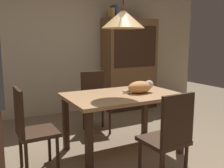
{
  "coord_description": "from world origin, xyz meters",
  "views": [
    {
      "loc": [
        -1.47,
        -2.12,
        1.39
      ],
      "look_at": [
        0.03,
        0.73,
        0.85
      ],
      "focal_mm": 40.29,
      "sensor_mm": 36.0,
      "label": 1
    }
  ],
  "objects_px": {
    "dining_table": "(123,102)",
    "book_blue_wide": "(114,12)",
    "hutch_bookcase": "(130,66)",
    "chair_left_side": "(30,127)",
    "cat_sleeping": "(141,87)",
    "chair_near_front": "(169,135)",
    "pendant_lamp": "(123,19)",
    "book_yellow_short": "(111,13)",
    "chair_far_back": "(95,99)"
  },
  "relations": [
    {
      "from": "chair_near_front",
      "to": "chair_left_side",
      "type": "bearing_deg",
      "value": 142.29
    },
    {
      "from": "book_yellow_short",
      "to": "book_blue_wide",
      "type": "distance_m",
      "value": 0.07
    },
    {
      "from": "book_blue_wide",
      "to": "chair_near_front",
      "type": "bearing_deg",
      "value": -107.51
    },
    {
      "from": "chair_near_front",
      "to": "book_blue_wide",
      "type": "height_order",
      "value": "book_blue_wide"
    },
    {
      "from": "cat_sleeping",
      "to": "hutch_bookcase",
      "type": "distance_m",
      "value": 2.07
    },
    {
      "from": "dining_table",
      "to": "book_yellow_short",
      "type": "relative_size",
      "value": 7.0
    },
    {
      "from": "pendant_lamp",
      "to": "book_yellow_short",
      "type": "height_order",
      "value": "pendant_lamp"
    },
    {
      "from": "chair_near_front",
      "to": "book_yellow_short",
      "type": "bearing_deg",
      "value": 73.77
    },
    {
      "from": "chair_left_side",
      "to": "chair_near_front",
      "type": "distance_m",
      "value": 1.43
    },
    {
      "from": "hutch_bookcase",
      "to": "book_yellow_short",
      "type": "distance_m",
      "value": 1.13
    },
    {
      "from": "chair_left_side",
      "to": "chair_far_back",
      "type": "height_order",
      "value": "same"
    },
    {
      "from": "pendant_lamp",
      "to": "book_blue_wide",
      "type": "height_order",
      "value": "pendant_lamp"
    },
    {
      "from": "cat_sleeping",
      "to": "book_blue_wide",
      "type": "distance_m",
      "value": 2.25
    },
    {
      "from": "chair_far_back",
      "to": "cat_sleeping",
      "type": "relative_size",
      "value": 2.38
    },
    {
      "from": "hutch_bookcase",
      "to": "chair_left_side",
      "type": "bearing_deg",
      "value": -142.49
    },
    {
      "from": "chair_near_front",
      "to": "book_blue_wide",
      "type": "distance_m",
      "value": 3.16
    },
    {
      "from": "cat_sleeping",
      "to": "pendant_lamp",
      "type": "relative_size",
      "value": 0.3
    },
    {
      "from": "chair_near_front",
      "to": "book_blue_wide",
      "type": "relative_size",
      "value": 3.88
    },
    {
      "from": "dining_table",
      "to": "chair_far_back",
      "type": "relative_size",
      "value": 1.51
    },
    {
      "from": "cat_sleeping",
      "to": "book_yellow_short",
      "type": "relative_size",
      "value": 1.96
    },
    {
      "from": "dining_table",
      "to": "chair_near_front",
      "type": "bearing_deg",
      "value": -89.71
    },
    {
      "from": "chair_far_back",
      "to": "chair_near_front",
      "type": "distance_m",
      "value": 1.76
    },
    {
      "from": "hutch_bookcase",
      "to": "pendant_lamp",
      "type": "bearing_deg",
      "value": -124.03
    },
    {
      "from": "chair_left_side",
      "to": "hutch_bookcase",
      "type": "distance_m",
      "value": 2.97
    },
    {
      "from": "hutch_bookcase",
      "to": "book_yellow_short",
      "type": "relative_size",
      "value": 9.25
    },
    {
      "from": "chair_far_back",
      "to": "chair_near_front",
      "type": "relative_size",
      "value": 1.0
    },
    {
      "from": "dining_table",
      "to": "chair_near_front",
      "type": "relative_size",
      "value": 1.51
    },
    {
      "from": "chair_far_back",
      "to": "chair_near_front",
      "type": "xyz_separation_m",
      "value": [
        -0.0,
        -1.76,
        0.0
      ]
    },
    {
      "from": "cat_sleeping",
      "to": "book_blue_wide",
      "type": "height_order",
      "value": "book_blue_wide"
    },
    {
      "from": "hutch_bookcase",
      "to": "dining_table",
      "type": "bearing_deg",
      "value": -124.03
    },
    {
      "from": "cat_sleeping",
      "to": "book_yellow_short",
      "type": "bearing_deg",
      "value": 73.55
    },
    {
      "from": "chair_near_front",
      "to": "pendant_lamp",
      "type": "relative_size",
      "value": 0.72
    },
    {
      "from": "chair_left_side",
      "to": "book_blue_wide",
      "type": "distance_m",
      "value": 3.04
    },
    {
      "from": "chair_far_back",
      "to": "hutch_bookcase",
      "type": "height_order",
      "value": "hutch_bookcase"
    },
    {
      "from": "pendant_lamp",
      "to": "dining_table",
      "type": "bearing_deg",
      "value": -97.13
    },
    {
      "from": "pendant_lamp",
      "to": "hutch_bookcase",
      "type": "distance_m",
      "value": 2.3
    },
    {
      "from": "dining_table",
      "to": "cat_sleeping",
      "type": "bearing_deg",
      "value": -9.4
    },
    {
      "from": "chair_left_side",
      "to": "book_yellow_short",
      "type": "relative_size",
      "value": 4.65
    },
    {
      "from": "dining_table",
      "to": "book_yellow_short",
      "type": "height_order",
      "value": "book_yellow_short"
    },
    {
      "from": "cat_sleeping",
      "to": "hutch_bookcase",
      "type": "relative_size",
      "value": 0.21
    },
    {
      "from": "pendant_lamp",
      "to": "hutch_bookcase",
      "type": "relative_size",
      "value": 0.7
    },
    {
      "from": "pendant_lamp",
      "to": "book_yellow_short",
      "type": "distance_m",
      "value": 1.98
    },
    {
      "from": "dining_table",
      "to": "book_blue_wide",
      "type": "xyz_separation_m",
      "value": [
        0.85,
        1.79,
        1.32
      ]
    },
    {
      "from": "chair_near_front",
      "to": "cat_sleeping",
      "type": "relative_size",
      "value": 2.38
    },
    {
      "from": "chair_left_side",
      "to": "cat_sleeping",
      "type": "height_order",
      "value": "chair_left_side"
    },
    {
      "from": "chair_far_back",
      "to": "book_blue_wide",
      "type": "height_order",
      "value": "book_blue_wide"
    },
    {
      "from": "dining_table",
      "to": "chair_near_front",
      "type": "distance_m",
      "value": 0.89
    },
    {
      "from": "chair_far_back",
      "to": "book_blue_wide",
      "type": "relative_size",
      "value": 3.88
    },
    {
      "from": "chair_left_side",
      "to": "cat_sleeping",
      "type": "distance_m",
      "value": 1.41
    },
    {
      "from": "hutch_bookcase",
      "to": "book_yellow_short",
      "type": "height_order",
      "value": "book_yellow_short"
    }
  ]
}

